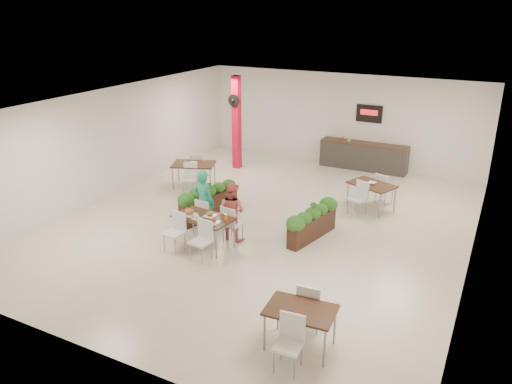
{
  "coord_description": "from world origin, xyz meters",
  "views": [
    {
      "loc": [
        5.27,
        -10.85,
        5.43
      ],
      "look_at": [
        0.04,
        -0.67,
        1.1
      ],
      "focal_mm": 35.0,
      "sensor_mm": 36.0,
      "label": 1
    }
  ],
  "objects_px": {
    "red_column": "(236,122)",
    "planter_right": "(312,220)",
    "service_counter": "(364,155)",
    "side_table_b": "(372,188)",
    "main_table": "(203,221)",
    "planter_left": "(209,199)",
    "diner_man": "(204,202)",
    "side_table_c": "(300,316)",
    "diner_woman": "(232,211)",
    "side_table_a": "(194,167)"
  },
  "relations": [
    {
      "from": "planter_left",
      "to": "planter_right",
      "type": "relative_size",
      "value": 1.09
    },
    {
      "from": "diner_woman",
      "to": "side_table_a",
      "type": "height_order",
      "value": "diner_woman"
    },
    {
      "from": "red_column",
      "to": "main_table",
      "type": "xyz_separation_m",
      "value": [
        2.26,
        -5.67,
        -1.01
      ]
    },
    {
      "from": "diner_man",
      "to": "side_table_c",
      "type": "relative_size",
      "value": 1.0
    },
    {
      "from": "main_table",
      "to": "side_table_c",
      "type": "height_order",
      "value": "same"
    },
    {
      "from": "diner_woman",
      "to": "side_table_c",
      "type": "relative_size",
      "value": 0.88
    },
    {
      "from": "planter_right",
      "to": "planter_left",
      "type": "bearing_deg",
      "value": -179.28
    },
    {
      "from": "diner_man",
      "to": "side_table_b",
      "type": "relative_size",
      "value": 1.0
    },
    {
      "from": "planter_left",
      "to": "planter_right",
      "type": "distance_m",
      "value": 2.96
    },
    {
      "from": "planter_left",
      "to": "side_table_c",
      "type": "height_order",
      "value": "planter_left"
    },
    {
      "from": "diner_man",
      "to": "planter_left",
      "type": "bearing_deg",
      "value": -57.03
    },
    {
      "from": "red_column",
      "to": "side_table_a",
      "type": "distance_m",
      "value": 2.52
    },
    {
      "from": "main_table",
      "to": "diner_man",
      "type": "distance_m",
      "value": 0.78
    },
    {
      "from": "planter_right",
      "to": "side_table_b",
      "type": "bearing_deg",
      "value": 72.73
    },
    {
      "from": "diner_woman",
      "to": "planter_right",
      "type": "relative_size",
      "value": 0.81
    },
    {
      "from": "service_counter",
      "to": "side_table_b",
      "type": "xyz_separation_m",
      "value": [
        1.2,
        -3.47,
        0.14
      ]
    },
    {
      "from": "red_column",
      "to": "side_table_a",
      "type": "xyz_separation_m",
      "value": [
        -0.26,
        -2.3,
        -1.01
      ]
    },
    {
      "from": "planter_left",
      "to": "side_table_b",
      "type": "relative_size",
      "value": 1.18
    },
    {
      "from": "side_table_a",
      "to": "side_table_b",
      "type": "xyz_separation_m",
      "value": [
        5.46,
        0.69,
        -0.01
      ]
    },
    {
      "from": "planter_right",
      "to": "main_table",
      "type": "bearing_deg",
      "value": -144.27
    },
    {
      "from": "diner_woman",
      "to": "main_table",
      "type": "bearing_deg",
      "value": 65.11
    },
    {
      "from": "side_table_a",
      "to": "side_table_c",
      "type": "xyz_separation_m",
      "value": [
        6.01,
        -5.82,
        -0.02
      ]
    },
    {
      "from": "service_counter",
      "to": "side_table_a",
      "type": "height_order",
      "value": "service_counter"
    },
    {
      "from": "main_table",
      "to": "planter_right",
      "type": "relative_size",
      "value": 0.98
    },
    {
      "from": "planter_right",
      "to": "side_table_c",
      "type": "distance_m",
      "value": 4.22
    },
    {
      "from": "planter_right",
      "to": "side_table_c",
      "type": "height_order",
      "value": "planter_right"
    },
    {
      "from": "service_counter",
      "to": "planter_right",
      "type": "distance_m",
      "value": 6.0
    },
    {
      "from": "diner_woman",
      "to": "red_column",
      "type": "bearing_deg",
      "value": -54.7
    },
    {
      "from": "red_column",
      "to": "diner_man",
      "type": "xyz_separation_m",
      "value": [
        1.87,
        -5.01,
        -0.82
      ]
    },
    {
      "from": "diner_woman",
      "to": "side_table_a",
      "type": "relative_size",
      "value": 0.87
    },
    {
      "from": "service_counter",
      "to": "side_table_c",
      "type": "height_order",
      "value": "service_counter"
    },
    {
      "from": "side_table_a",
      "to": "planter_left",
      "type": "bearing_deg",
      "value": -68.56
    },
    {
      "from": "diner_man",
      "to": "red_column",
      "type": "bearing_deg",
      "value": -62.28
    },
    {
      "from": "diner_woman",
      "to": "diner_man",
      "type": "bearing_deg",
      "value": 7.23
    },
    {
      "from": "main_table",
      "to": "planter_left",
      "type": "height_order",
      "value": "planter_left"
    },
    {
      "from": "side_table_c",
      "to": "main_table",
      "type": "bearing_deg",
      "value": 140.52
    },
    {
      "from": "planter_right",
      "to": "side_table_c",
      "type": "bearing_deg",
      "value": -71.61
    },
    {
      "from": "main_table",
      "to": "side_table_a",
      "type": "bearing_deg",
      "value": 126.9
    },
    {
      "from": "side_table_a",
      "to": "side_table_c",
      "type": "bearing_deg",
      "value": -65.55
    },
    {
      "from": "planter_left",
      "to": "side_table_c",
      "type": "bearing_deg",
      "value": -42.78
    },
    {
      "from": "diner_woman",
      "to": "planter_left",
      "type": "bearing_deg",
      "value": -28.02
    },
    {
      "from": "planter_right",
      "to": "side_table_b",
      "type": "distance_m",
      "value": 2.64
    },
    {
      "from": "service_counter",
      "to": "planter_left",
      "type": "bearing_deg",
      "value": -112.86
    },
    {
      "from": "service_counter",
      "to": "side_table_a",
      "type": "xyz_separation_m",
      "value": [
        -4.26,
        -4.16,
        0.15
      ]
    },
    {
      "from": "red_column",
      "to": "planter_right",
      "type": "height_order",
      "value": "red_column"
    },
    {
      "from": "service_counter",
      "to": "main_table",
      "type": "relative_size",
      "value": 1.7
    },
    {
      "from": "planter_left",
      "to": "side_table_a",
      "type": "distance_m",
      "value": 2.54
    },
    {
      "from": "service_counter",
      "to": "planter_left",
      "type": "height_order",
      "value": "service_counter"
    },
    {
      "from": "side_table_a",
      "to": "main_table",
      "type": "bearing_deg",
      "value": -74.57
    },
    {
      "from": "service_counter",
      "to": "red_column",
      "type": "bearing_deg",
      "value": -155.0
    }
  ]
}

